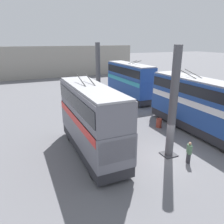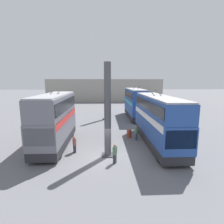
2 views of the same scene
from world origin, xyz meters
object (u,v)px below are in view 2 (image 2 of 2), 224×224
person_by_left_row (136,132)px  oil_drum (129,134)px  bus_left_far (135,101)px  person_by_right_row (74,144)px  bus_right_mid (55,117)px  person_aisle_foreground (115,153)px  bus_left_near (158,117)px

person_by_left_row → oil_drum: bearing=109.8°
bus_left_far → person_by_left_row: bus_left_far is taller
bus_left_far → person_by_right_row: size_ratio=6.45×
bus_right_mid → oil_drum: bearing=-74.1°
person_aisle_foreground → oil_drum: bearing=95.1°
person_by_left_row → person_aisle_foreground: bearing=-132.4°
bus_left_far → person_aisle_foreground: (-17.36, 4.64, -2.06)m
bus_left_far → bus_right_mid: bearing=142.0°
bus_right_mid → person_by_left_row: bearing=-81.4°
bus_left_far → person_by_left_row: 12.27m
bus_right_mid → person_by_right_row: 3.55m
bus_right_mid → oil_drum: 8.43m
bus_right_mid → person_aisle_foreground: (-4.14, -5.69, -2.11)m
person_by_right_row → bus_left_near: bearing=-9.7°
person_aisle_foreground → person_by_left_row: 6.06m
person_aisle_foreground → person_by_left_row: size_ratio=0.98×
person_by_left_row → person_by_right_row: bearing=-169.2°
bus_left_near → person_aisle_foreground: bus_left_near is taller
person_by_left_row → bus_left_near: bearing=-48.9°
person_by_right_row → oil_drum: (4.06, -5.60, -0.36)m
person_by_right_row → person_aisle_foreground: bearing=-55.3°
person_by_right_row → oil_drum: bearing=13.4°
bus_left_far → person_aisle_foreground: bus_left_far is taller
bus_left_near → person_by_left_row: 3.03m
bus_left_near → bus_left_far: (13.21, 0.00, 0.06)m
bus_left_near → person_by_right_row: bearing=102.9°
bus_left_near → person_by_right_row: 8.65m
bus_left_near → person_aisle_foreground: size_ratio=6.93×
bus_right_mid → person_by_left_row: (1.28, -8.40, -2.09)m
person_aisle_foreground → person_by_left_row: (5.41, -2.71, 0.02)m
bus_left_far → oil_drum: bus_left_far is taller
bus_left_far → bus_right_mid: bus_right_mid is taller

